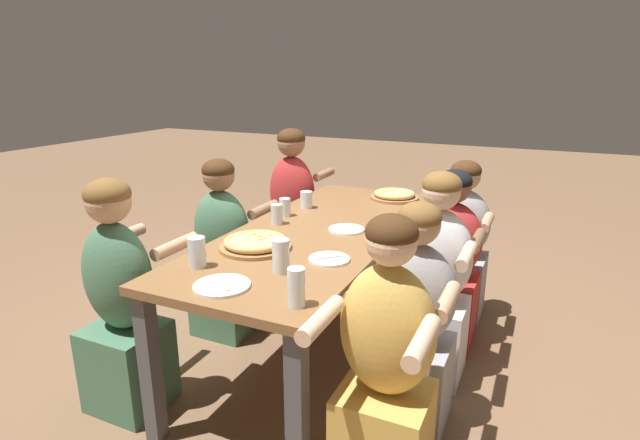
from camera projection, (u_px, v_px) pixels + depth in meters
name	position (u px, v px, depth m)	size (l,w,h in m)	color
ground_plane	(320.00, 350.00, 2.94)	(18.00, 18.00, 0.00)	brown
dining_table	(320.00, 243.00, 2.75)	(2.06, 0.83, 0.75)	brown
pizza_board_main	(394.00, 195.00, 3.36)	(0.32, 0.32, 0.05)	#996B42
pizza_board_second	(255.00, 243.00, 2.42)	(0.35, 0.35, 0.05)	#996B42
empty_plate_a	(346.00, 229.00, 2.70)	(0.20, 0.20, 0.02)	white
empty_plate_b	(329.00, 259.00, 2.27)	(0.19, 0.19, 0.02)	white
empty_plate_c	(222.00, 286.00, 1.99)	(0.23, 0.23, 0.02)	white
drinking_glass_a	(306.00, 201.00, 3.13)	(0.08, 0.08, 0.11)	silver
drinking_glass_b	(277.00, 215.00, 2.80)	(0.07, 0.07, 0.11)	silver
drinking_glass_c	(285.00, 208.00, 2.96)	(0.07, 0.07, 0.11)	silver
drinking_glass_d	(296.00, 290.00, 1.81)	(0.07, 0.07, 0.15)	silver
drinking_glass_e	(281.00, 258.00, 2.12)	(0.08, 0.08, 0.15)	silver
drinking_glass_f	(197.00, 252.00, 2.18)	(0.08, 0.08, 0.14)	silver
diner_far_right	(293.00, 212.00, 3.80)	(0.51, 0.40, 1.18)	#B22D2D
diner_near_midright	(448.00, 267.00, 2.91)	(0.51, 0.40, 1.06)	#B22D2D
diner_far_left	(122.00, 307.00, 2.32)	(0.51, 0.40, 1.14)	#477556
diner_near_right	(459.00, 247.00, 3.25)	(0.51, 0.40, 1.05)	#99999E
diner_near_center	(435.00, 286.00, 2.58)	(0.51, 0.40, 1.11)	silver
diner_near_midleft	(413.00, 329.00, 2.21)	(0.51, 0.40, 1.06)	#99999E
diner_near_left	(385.00, 372.00, 1.85)	(0.51, 0.40, 1.11)	gold
diner_far_center	(224.00, 256.00, 3.03)	(0.51, 0.40, 1.10)	#477556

